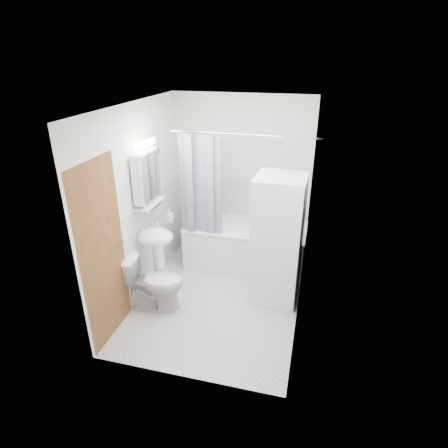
% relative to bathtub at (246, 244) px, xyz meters
% --- Properties ---
extents(floor, '(2.60, 2.60, 0.00)m').
position_rel_bathtub_xyz_m(floor, '(-0.16, -0.92, -0.36)').
color(floor, silver).
rests_on(floor, ground).
extents(room_walls, '(2.60, 2.60, 2.60)m').
position_rel_bathtub_xyz_m(room_walls, '(-0.16, -0.92, 1.13)').
color(room_walls, white).
rests_on(room_walls, ground).
extents(wainscot, '(1.98, 2.58, 2.58)m').
position_rel_bathtub_xyz_m(wainscot, '(-0.16, -0.63, 0.24)').
color(wainscot, white).
rests_on(wainscot, ground).
extents(door, '(0.05, 2.00, 2.00)m').
position_rel_bathtub_xyz_m(door, '(-1.11, -1.47, 0.64)').
color(door, brown).
rests_on(door, ground).
extents(bathtub, '(1.69, 0.80, 0.64)m').
position_rel_bathtub_xyz_m(bathtub, '(0.00, 0.00, 0.00)').
color(bathtub, white).
rests_on(bathtub, ground).
extents(tub_spout, '(0.04, 0.12, 0.04)m').
position_rel_bathtub_xyz_m(tub_spout, '(0.20, 0.33, 0.61)').
color(tub_spout, silver).
rests_on(tub_spout, room_walls).
extents(curtain_rod, '(1.87, 0.02, 0.02)m').
position_rel_bathtub_xyz_m(curtain_rod, '(0.00, -0.34, 1.64)').
color(curtain_rod, silver).
rests_on(curtain_rod, room_walls).
extents(shower_curtain, '(0.55, 0.02, 1.45)m').
position_rel_bathtub_xyz_m(shower_curtain, '(-0.56, -0.34, 0.89)').
color(shower_curtain, '#141F48').
rests_on(shower_curtain, curtain_rod).
extents(sink, '(0.44, 0.37, 1.04)m').
position_rel_bathtub_xyz_m(sink, '(-0.92, -1.02, 0.35)').
color(sink, white).
rests_on(sink, ground).
extents(medicine_cabinet, '(0.13, 0.50, 0.71)m').
position_rel_bathtub_xyz_m(medicine_cabinet, '(-1.07, -0.82, 1.21)').
color(medicine_cabinet, white).
rests_on(medicine_cabinet, room_walls).
extents(shelf, '(0.18, 0.54, 0.02)m').
position_rel_bathtub_xyz_m(shelf, '(-1.05, -0.82, 0.84)').
color(shelf, silver).
rests_on(shelf, room_walls).
extents(shower_caddy, '(0.22, 0.06, 0.02)m').
position_rel_bathtub_xyz_m(shower_caddy, '(0.25, 0.32, 0.79)').
color(shower_caddy, silver).
rests_on(shower_caddy, room_walls).
extents(towel, '(0.07, 0.31, 0.76)m').
position_rel_bathtub_xyz_m(towel, '(-1.10, -0.57, 1.09)').
color(towel, '#4C0A14').
rests_on(towel, room_walls).
extents(washer_dryer, '(0.61, 0.60, 1.63)m').
position_rel_bathtub_xyz_m(washer_dryer, '(0.51, -0.67, 0.46)').
color(washer_dryer, white).
rests_on(washer_dryer, ground).
extents(toilet, '(0.78, 0.52, 0.71)m').
position_rel_bathtub_xyz_m(toilet, '(-0.88, -1.25, -0.00)').
color(toilet, white).
rests_on(toilet, ground).
extents(soap_pump, '(0.08, 0.17, 0.08)m').
position_rel_bathtub_xyz_m(soap_pump, '(-0.87, -0.67, 0.59)').
color(soap_pump, gray).
rests_on(soap_pump, sink).
extents(shelf_bottle, '(0.07, 0.18, 0.07)m').
position_rel_bathtub_xyz_m(shelf_bottle, '(-1.05, -0.97, 0.89)').
color(shelf_bottle, gray).
rests_on(shelf_bottle, shelf).
extents(shelf_cup, '(0.10, 0.09, 0.10)m').
position_rel_bathtub_xyz_m(shelf_cup, '(-1.05, -0.70, 0.91)').
color(shelf_cup, gray).
rests_on(shelf_cup, shelf).
extents(shampoo_a, '(0.13, 0.17, 0.13)m').
position_rel_bathtub_xyz_m(shampoo_a, '(0.19, 0.32, 0.87)').
color(shampoo_a, gray).
rests_on(shampoo_a, shower_caddy).
extents(shampoo_b, '(0.08, 0.21, 0.08)m').
position_rel_bathtub_xyz_m(shampoo_b, '(0.31, 0.32, 0.85)').
color(shampoo_b, '#23458F').
rests_on(shampoo_b, shower_caddy).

